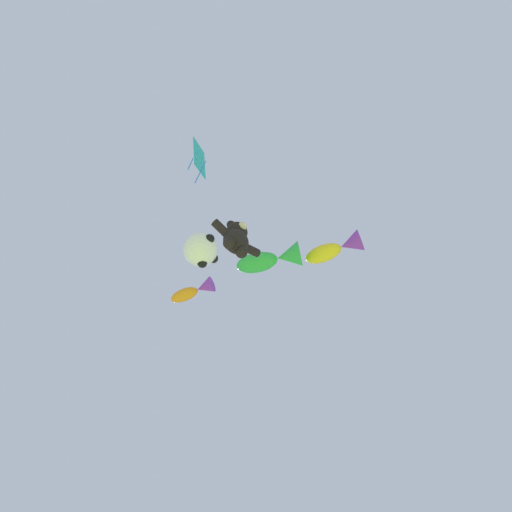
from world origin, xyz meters
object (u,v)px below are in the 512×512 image
fish_kite_tangerine (195,291)px  diamond_kite (199,159)px  soccer_ball_kite (201,250)px  fish_kite_emerald (273,259)px  teddy_bear_kite (236,238)px  fish_kite_goldfin (337,248)px

fish_kite_tangerine → diamond_kite: 4.46m
soccer_ball_kite → fish_kite_emerald: 5.04m
diamond_kite → teddy_bear_kite: bearing=6.0°
fish_kite_goldfin → fish_kite_emerald: (-1.56, 1.60, -0.27)m
fish_kite_goldfin → fish_kite_emerald: fish_kite_goldfin is taller
teddy_bear_kite → soccer_ball_kite: size_ratio=1.76×
fish_kite_tangerine → fish_kite_goldfin: bearing=-51.9°
soccer_ball_kite → fish_kite_goldfin: 6.33m
teddy_bear_kite → diamond_kite: (-1.92, -0.20, 3.77)m
soccer_ball_kite → fish_kite_tangerine: 4.70m
teddy_bear_kite → fish_kite_tangerine: 3.60m
soccer_ball_kite → diamond_kite: bearing=-158.3°
teddy_bear_kite → soccer_ball_kite: teddy_bear_kite is taller
soccer_ball_kite → fish_kite_tangerine: fish_kite_tangerine is taller
fish_kite_goldfin → fish_kite_emerald: size_ratio=0.92×
fish_kite_emerald → fish_kite_tangerine: size_ratio=1.41×
fish_kite_tangerine → diamond_kite: size_ratio=0.51×
fish_kite_goldfin → diamond_kite: 5.61m
soccer_ball_kite → fish_kite_goldfin: bearing=-14.1°
soccer_ball_kite → fish_kite_goldfin: size_ratio=0.46×
teddy_bear_kite → diamond_kite: bearing=-174.0°
teddy_bear_kite → soccer_ball_kite: (-0.87, 0.21, -1.64)m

